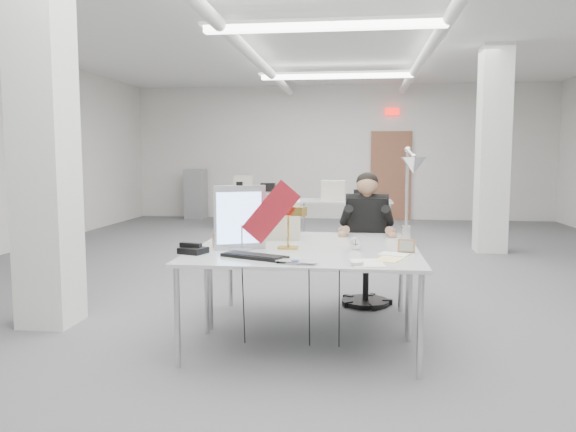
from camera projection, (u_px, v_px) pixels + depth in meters
The scene contains 23 objects.
room_shell at pixel (326, 140), 6.69m from camera, with size 10.04×14.04×3.24m.
desk_main at pixel (301, 258), 4.19m from camera, with size 1.80×0.90×0.03m, color silver.
desk_second at pixel (311, 240), 5.08m from camera, with size 1.80×0.90×0.03m, color silver.
bg_desk_a at pixel (345, 201), 9.60m from camera, with size 1.60×0.80×0.03m, color silver.
bg_desk_b at pixel (253, 192), 12.01m from camera, with size 1.60×0.80×0.03m, color silver.
filing_cabinet at pixel (196, 194), 13.67m from camera, with size 0.45×0.55×1.20m, color gray.
office_chair at pixel (366, 248), 5.63m from camera, with size 0.57×0.57×1.16m, color black, non-canonical shape.
seated_person at pixel (367, 217), 5.55m from camera, with size 0.52×0.65×0.98m, color black, non-canonical shape.
monitor at pixel (240, 218), 4.46m from camera, with size 0.41×0.04×0.51m, color silver.
pennant at pixel (271, 212), 4.39m from camera, with size 0.49×0.01×0.20m, color maroon.
keyboard at pixel (254, 256), 4.11m from camera, with size 0.50×0.17×0.02m, color black.
laptop at pixel (295, 263), 3.85m from camera, with size 0.28×0.18×0.02m, color #ADADB2.
mouse at pixel (357, 263), 3.81m from camera, with size 0.09×0.06×0.04m, color silver.
bankers_lamp at pixel (288, 228), 4.50m from camera, with size 0.30×0.12×0.34m, color gold, non-canonical shape.
desk_phone at pixel (193, 250), 4.30m from camera, with size 0.18×0.17×0.05m, color black.
picture_frame_left at pixel (221, 240), 4.58m from camera, with size 0.15×0.01×0.12m, color #A77548.
picture_frame_right at pixel (406, 246), 4.33m from camera, with size 0.13×0.01×0.10m, color #B07A4B.
desk_clock at pixel (355, 244), 4.47m from camera, with size 0.10×0.10×0.03m, color silver.
paper_stack_a at pixel (367, 263), 3.90m from camera, with size 0.21×0.30×0.01m, color white.
paper_stack_b at pixel (389, 260), 4.02m from camera, with size 0.17×0.23×0.01m, color #FEEF98.
paper_stack_c at pixel (394, 254), 4.24m from camera, with size 0.22×0.15×0.01m, color white.
beige_monitor at pixel (280, 220), 5.09m from camera, with size 0.36×0.34×0.34m, color beige.
architect_lamp at pixel (409, 196), 4.77m from camera, with size 0.22×0.63×0.81m, color silver, non-canonical shape.
Camera 1 is at (0.41, -6.62, 1.49)m, focal length 35.00 mm.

